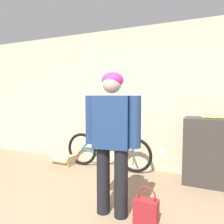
% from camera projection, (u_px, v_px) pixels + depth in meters
% --- Properties ---
extents(wall_back, '(8.00, 0.07, 2.60)m').
position_uv_depth(wall_back, '(133.00, 99.00, 4.08)').
color(wall_back, beige).
rests_on(wall_back, ground_plane).
extents(side_shelf, '(0.73, 0.47, 1.02)m').
position_uv_depth(side_shelf, '(209.00, 151.00, 3.35)').
color(side_shelf, '#38332D').
rests_on(side_shelf, ground_plane).
extents(person, '(0.67, 0.27, 1.63)m').
position_uv_depth(person, '(112.00, 133.00, 2.44)').
color(person, black).
rests_on(person, ground_plane).
extents(bicycle, '(1.71, 0.46, 0.70)m').
position_uv_depth(bicycle, '(107.00, 151.00, 4.06)').
color(bicycle, black).
rests_on(bicycle, ground_plane).
extents(banana, '(0.35, 0.09, 0.03)m').
position_uv_depth(banana, '(213.00, 117.00, 3.25)').
color(banana, '#EAD64C').
rests_on(banana, side_shelf).
extents(handbag, '(0.25, 0.15, 0.41)m').
position_uv_depth(handbag, '(146.00, 211.00, 2.33)').
color(handbag, maroon).
rests_on(handbag, ground_plane).
extents(cardboard_box, '(0.38, 0.38, 0.25)m').
position_uv_depth(cardboard_box, '(65.00, 160.00, 4.31)').
color(cardboard_box, tan).
rests_on(cardboard_box, ground_plane).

